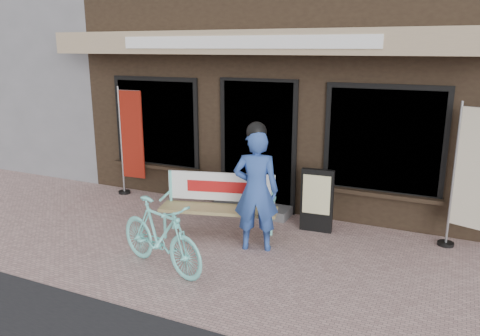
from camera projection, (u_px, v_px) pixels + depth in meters
The scene contains 9 objects.
ground at pixel (200, 253), 6.26m from camera, with size 70.00×70.00×0.00m, color tan.
storefront at pixel (313, 32), 9.87m from camera, with size 7.00×6.77×6.00m.
neighbor_left_near at pixel (39, 29), 13.76m from camera, with size 10.00×7.00×6.40m, color slate.
bench at pixel (220, 200), 6.78m from camera, with size 1.73×0.84×0.91m.
person at pixel (256, 188), 6.21m from camera, with size 0.70×0.57×1.76m.
bicycle at pixel (160, 235), 5.73m from camera, with size 0.42×1.48×0.89m, color #75E4DB.
nobori_red at pixel (130, 140), 8.51m from camera, with size 0.59×0.23×2.01m.
nobori_cream at pixel (470, 176), 6.13m from camera, with size 0.59×0.31×2.01m.
menu_stand at pixel (317, 200), 6.91m from camera, with size 0.48×0.14×0.96m.
Camera 1 is at (2.93, -5.01, 2.68)m, focal length 35.00 mm.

